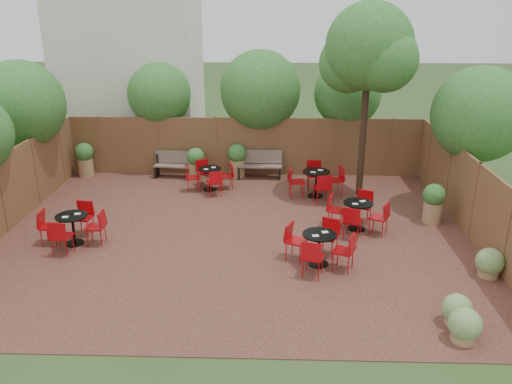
{
  "coord_description": "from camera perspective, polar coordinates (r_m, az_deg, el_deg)",
  "views": [
    {
      "loc": [
        0.94,
        -12.32,
        5.71
      ],
      "look_at": [
        0.52,
        0.5,
        1.0
      ],
      "focal_mm": 36.71,
      "sensor_mm": 36.0,
      "label": 1
    }
  ],
  "objects": [
    {
      "name": "courtyard_tree",
      "position": [
        15.73,
        12.17,
        14.59
      ],
      "size": [
        2.7,
        2.6,
        5.73
      ],
      "rotation": [
        0.0,
        0.0,
        0.14
      ],
      "color": "black",
      "rests_on": "courtyard_paving"
    },
    {
      "name": "ground",
      "position": [
        13.61,
        -2.28,
        -4.66
      ],
      "size": [
        80.0,
        80.0,
        0.0
      ],
      "primitive_type": "plane",
      "color": "#354F23",
      "rests_on": "ground"
    },
    {
      "name": "park_bench_right",
      "position": [
        17.74,
        0.4,
        3.08
      ],
      "size": [
        1.52,
        0.53,
        0.93
      ],
      "rotation": [
        0.0,
        0.0,
        -0.03
      ],
      "color": "brown",
      "rests_on": "courtyard_paving"
    },
    {
      "name": "courtyard_paving",
      "position": [
        13.61,
        -2.28,
        -4.62
      ],
      "size": [
        12.0,
        10.0,
        0.02
      ],
      "primitive_type": "cube",
      "color": "#3C1E18",
      "rests_on": "ground"
    },
    {
      "name": "low_shrubs",
      "position": [
        11.17,
        22.55,
        -10.37
      ],
      "size": [
        1.93,
        2.97,
        0.66
      ],
      "color": "#96754B",
      "rests_on": "courtyard_paving"
    },
    {
      "name": "overhang_foliage",
      "position": [
        15.92,
        -5.25,
        9.32
      ],
      "size": [
        15.82,
        10.55,
        2.75
      ],
      "color": "#2B6A22",
      "rests_on": "ground"
    },
    {
      "name": "bistro_tables",
      "position": [
        14.19,
        0.45,
        -1.52
      ],
      "size": [
        8.73,
        6.47,
        0.94
      ],
      "color": "black",
      "rests_on": "courtyard_paving"
    },
    {
      "name": "neighbour_building",
      "position": [
        21.11,
        -13.54,
        14.98
      ],
      "size": [
        5.0,
        4.0,
        8.0
      ],
      "primitive_type": "cube",
      "color": "silver",
      "rests_on": "ground"
    },
    {
      "name": "park_bench_left",
      "position": [
        18.04,
        -8.76,
        3.04
      ],
      "size": [
        1.46,
        0.63,
        0.88
      ],
      "rotation": [
        0.0,
        0.0,
        -0.12
      ],
      "color": "brown",
      "rests_on": "courtyard_paving"
    },
    {
      "name": "fence_left",
      "position": [
        14.91,
        -26.0,
        -0.38
      ],
      "size": [
        0.08,
        10.0,
        2.0
      ],
      "primitive_type": "cube",
      "color": "brown",
      "rests_on": "ground"
    },
    {
      "name": "planters",
      "position": [
        16.92,
        -3.65,
        2.64
      ],
      "size": [
        11.38,
        4.34,
        1.16
      ],
      "color": "#96754B",
      "rests_on": "courtyard_paving"
    },
    {
      "name": "fence_right",
      "position": [
        14.13,
        22.73,
        -0.95
      ],
      "size": [
        0.08,
        10.0,
        2.0
      ],
      "primitive_type": "cube",
      "color": "brown",
      "rests_on": "ground"
    },
    {
      "name": "fence_back",
      "position": [
        17.98,
        -1.2,
        4.97
      ],
      "size": [
        12.0,
        0.08,
        2.0
      ],
      "primitive_type": "cube",
      "color": "brown",
      "rests_on": "ground"
    }
  ]
}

